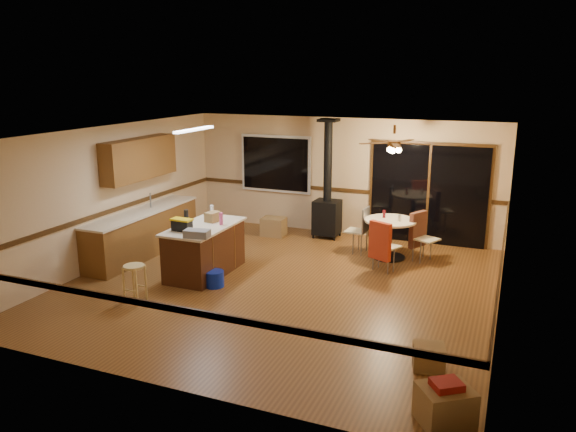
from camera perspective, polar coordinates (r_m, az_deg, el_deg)
The scene contains 35 objects.
floor at distance 9.73m, azimuth -0.68°, elevation -6.99°, with size 7.00×7.00×0.00m, color brown.
ceiling at distance 9.11m, azimuth -0.72°, elevation 8.44°, with size 7.00×7.00×0.00m, color silver.
wall_back at distance 12.56m, azimuth 5.56°, elevation 4.01°, with size 7.00×7.00×0.00m, color tan.
wall_front at distance 6.40m, azimuth -13.10°, elevation -6.49°, with size 7.00×7.00×0.00m, color tan.
wall_left at distance 11.14m, azimuth -17.52°, elevation 2.08°, with size 7.00×7.00×0.00m, color tan.
wall_right at distance 8.63m, azimuth 21.23°, elevation -1.67°, with size 7.00×7.00×0.00m, color tan.
chair_rail at distance 9.41m, azimuth -0.69°, elevation -1.30°, with size 7.00×7.00×0.08m, color #3D250F, non-canonical shape.
window at distance 13.02m, azimuth -1.26°, elevation 5.33°, with size 1.72×0.10×1.32m, color black.
sliding_door at distance 12.16m, azimuth 14.06°, elevation 2.10°, with size 2.52×0.10×2.10m, color black.
lower_cabinets at distance 11.54m, azimuth -14.48°, elevation -1.75°, with size 0.60×3.00×0.86m, color brown.
countertop at distance 11.43m, azimuth -14.62°, elevation 0.42°, with size 0.64×3.04×0.04m, color beige.
upper_cabinets at distance 11.47m, azimuth -14.85°, elevation 5.65°, with size 0.35×2.00×0.80m, color brown.
kitchen_island at distance 10.22m, azimuth -8.46°, elevation -3.38°, with size 0.88×1.68×0.90m.
wood_stove at distance 12.31m, azimuth 4.00°, elevation 1.12°, with size 0.55×0.50×2.52m.
ceiling_fan at distance 10.77m, azimuth 10.70°, elevation 7.03°, with size 0.24×0.24×0.55m.
fluorescent_strip at distance 10.21m, azimuth -9.50°, elevation 8.65°, with size 0.10×1.20×0.04m, color white.
toolbox_grey at distance 9.38m, azimuth -9.23°, elevation -1.78°, with size 0.41×0.23×0.13m, color slate.
toolbox_black at distance 9.80m, azimuth -10.73°, elevation -0.96°, with size 0.33×0.18×0.18m, color black.
toolbox_yellow_lid at distance 9.77m, azimuth -10.76°, elevation -0.36°, with size 0.37×0.20×0.03m, color gold.
box_on_island at distance 10.33m, azimuth -7.66°, elevation -0.07°, with size 0.19×0.27×0.18m, color olive.
bottle_dark at distance 10.15m, azimuth -10.30°, elevation -0.14°, with size 0.08×0.08×0.28m, color black.
bottle_pink at distance 10.09m, azimuth -6.82°, elevation -0.28°, with size 0.07×0.07×0.22m, color #D84C8C.
bottle_white at distance 10.77m, azimuth -7.75°, elevation 0.58°, with size 0.07×0.07×0.20m, color white.
bar_stool at distance 9.27m, azimuth -15.29°, elevation -6.62°, with size 0.33×0.33×0.60m, color #D9BD72.
blue_bucket at distance 9.69m, azimuth -7.48°, elevation -6.34°, with size 0.33×0.33×0.27m, color #0C24B2.
dining_table at distance 11.10m, azimuth 10.31°, elevation -1.59°, with size 1.00×1.00×0.78m.
glass_red at distance 11.15m, azimuth 9.74°, elevation 0.21°, with size 0.06×0.06×0.15m, color #590C14.
glass_cream at distance 10.94m, azimuth 11.24°, elevation -0.18°, with size 0.06×0.06×0.13m, color beige.
chair_left at distance 11.31m, azimuth 7.47°, elevation -0.90°, with size 0.43×0.43×0.51m.
chair_near at distance 10.27m, azimuth 9.42°, elevation -2.50°, with size 0.57×0.59×0.70m.
chair_right at distance 11.12m, azimuth 13.16°, elevation -1.38°, with size 0.60×0.58×0.70m.
box_under_window at distance 12.54m, azimuth -1.47°, elevation -1.08°, with size 0.51×0.41×0.41m, color olive.
box_corner_a at distance 6.33m, azimuth 15.67°, elevation -18.03°, with size 0.53×0.44×0.40m, color olive.
box_corner_b at distance 7.31m, azimuth 14.11°, elevation -13.71°, with size 0.38×0.32×0.31m, color olive.
box_small_red at distance 6.21m, azimuth 15.82°, elevation -16.16°, with size 0.30×0.25×0.08m, color maroon.
Camera 1 is at (3.54, -8.34, 3.53)m, focal length 35.00 mm.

